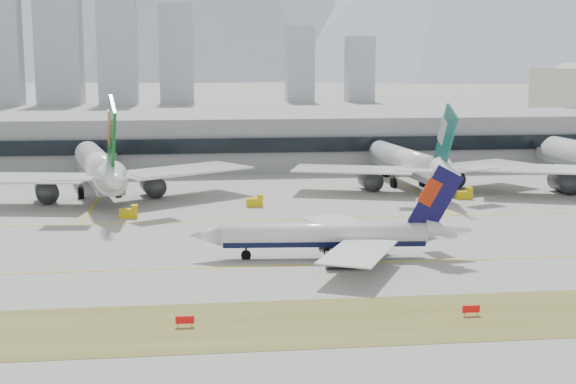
{
  "coord_description": "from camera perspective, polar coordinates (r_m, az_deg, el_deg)",
  "views": [
    {
      "loc": [
        -15.61,
        -122.67,
        30.93
      ],
      "look_at": [
        1.44,
        18.0,
        7.5
      ],
      "focal_mm": 50.0,
      "sensor_mm": 36.0,
      "label": 1
    }
  ],
  "objects": [
    {
      "name": "hold_sign_left",
      "position": [
        95.53,
        -7.34,
        -9.03
      ],
      "size": [
        2.2,
        0.15,
        1.35
      ],
      "color": "red",
      "rests_on": "ground"
    },
    {
      "name": "terminal",
      "position": [
        239.17,
        -3.14,
        3.75
      ],
      "size": [
        280.0,
        43.1,
        15.0
      ],
      "color": "gray",
      "rests_on": "ground"
    },
    {
      "name": "hold_sign_right",
      "position": [
        101.23,
        12.89,
        -8.12
      ],
      "size": [
        2.2,
        0.15,
        1.35
      ],
      "color": "red",
      "rests_on": "ground"
    },
    {
      "name": "gse_extra",
      "position": [
        170.9,
        -2.34,
        -0.69
      ],
      "size": [
        3.55,
        2.0,
        2.6
      ],
      "color": "#DFBD0B",
      "rests_on": "ground"
    },
    {
      "name": "taxiing_airliner",
      "position": [
        126.2,
        3.32,
        -3.13
      ],
      "size": [
        44.52,
        38.57,
        14.95
      ],
      "rotation": [
        0.0,
        0.0,
        3.06
      ],
      "color": "white",
      "rests_on": "ground"
    },
    {
      "name": "widebody_cathay",
      "position": [
        197.61,
        8.67,
        1.99
      ],
      "size": [
        61.57,
        60.43,
        22.01
      ],
      "rotation": [
        0.0,
        0.0,
        1.65
      ],
      "color": "white",
      "rests_on": "ground"
    },
    {
      "name": "gse_b",
      "position": [
        161.59,
        -11.22,
        -1.45
      ],
      "size": [
        3.55,
        2.0,
        2.6
      ],
      "color": "#DFBD0B",
      "rests_on": "ground"
    },
    {
      "name": "widebody_eva",
      "position": [
        185.09,
        -13.25,
        1.57
      ],
      "size": [
        67.64,
        67.26,
        24.68
      ],
      "rotation": [
        0.0,
        0.0,
        1.79
      ],
      "color": "white",
      "rests_on": "ground"
    },
    {
      "name": "ground",
      "position": [
        127.47,
        0.33,
        -4.65
      ],
      "size": [
        3000.0,
        3000.0,
        0.0
      ],
      "primitive_type": "plane",
      "color": "#9A9790",
      "rests_on": "ground"
    },
    {
      "name": "gse_c",
      "position": [
        184.54,
        12.45,
        -0.15
      ],
      "size": [
        3.55,
        2.0,
        2.6
      ],
      "color": "#DFBD0B",
      "rests_on": "ground"
    },
    {
      "name": "city_skyline",
      "position": [
        583.56,
        -16.19,
        10.88
      ],
      "size": [
        342.0,
        49.8,
        140.0
      ],
      "color": "#A2ACB8",
      "rests_on": "ground"
    }
  ]
}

